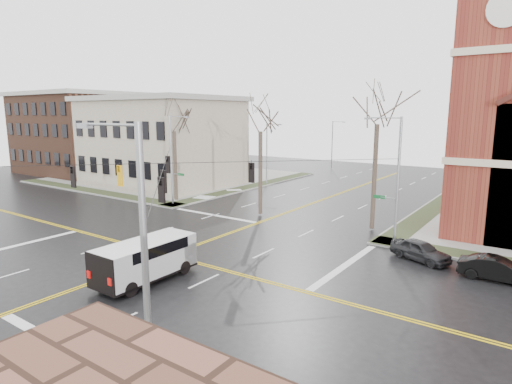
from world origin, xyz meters
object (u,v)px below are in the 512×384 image
Objects in this scene: signal_pole_nw at (172,158)px; streetlight_north_a at (268,151)px; tree_nw_far at (174,127)px; signal_pole_se at (141,272)px; parked_car_a at (420,250)px; signal_pole_ne at (396,176)px; streetlight_north_b at (333,143)px; tree_ne at (377,117)px; parked_car_b at (497,269)px; cargo_van at (149,256)px; tree_nw_near at (260,126)px.

signal_pole_nw reaches higher than streetlight_north_a.
signal_pole_nw is 0.81× the size of tree_nw_far.
signal_pole_se is 2.28× the size of parked_car_a.
signal_pole_ne and signal_pole_se have the same top height.
parked_car_a is at bearing -9.49° from tree_nw_far.
streetlight_north_a is 15.41m from tree_nw_far.
streetlight_north_b is 0.64× the size of tree_ne.
signal_pole_ne is 2.21× the size of parked_car_b.
signal_pole_ne is at bearing -3.90° from tree_nw_far.
signal_pole_se is 1.12× the size of streetlight_north_a.
signal_pole_nw is 2.21× the size of parked_car_b.
streetlight_north_b is 35.10m from tree_nw_far.
cargo_van is 19.80m from parked_car_b.
signal_pole_ne is at bearing 90.00° from signal_pole_se.
streetlight_north_b is 49.89m from parked_car_b.
tree_nw_far is at bearing 78.48° from parked_car_b.
signal_pole_ne is 1.49× the size of cargo_van.
cargo_van is 0.55× the size of tree_nw_far.
streetlight_north_a is at bearing 73.26° from parked_car_a.
signal_pole_ne is 0.79× the size of tree_nw_near.
streetlight_north_b is 46.60m from parked_car_a.
tree_nw_near reaches higher than cargo_van.
parked_car_b is at bearing 34.72° from cargo_van.
signal_pole_nw reaches higher than parked_car_a.
cargo_van is at bearing -67.78° from streetlight_north_a.
tree_nw_far is (-31.13, 5.43, 7.34)m from parked_car_b.
signal_pole_se is 25.92m from tree_ne.
streetlight_north_b reaches higher than parked_car_b.
streetlight_north_b is 36.42m from tree_nw_near.
parked_car_a is 0.97× the size of parked_car_b.
signal_pole_ne is at bearing 58.95° from cargo_van.
signal_pole_se is at bearing -166.43° from parked_car_a.
cargo_van is (13.55, -15.04, -3.59)m from signal_pole_nw.
tree_nw_near is (-15.51, 4.29, 7.59)m from parked_car_a.
signal_pole_se reaches higher than streetlight_north_a.
cargo_van is at bearing 138.78° from signal_pole_se.
tree_ne is (-2.42, 25.48, 4.14)m from signal_pole_se.
streetlight_north_b is at bearing 88.95° from signal_pole_nw.
signal_pole_nw is 20.79m from tree_ne.
tree_nw_far is 0.97× the size of tree_nw_near.
streetlight_north_a reaches higher than parked_car_a.
tree_ne is (19.55, -14.02, 4.62)m from streetlight_north_a.
parked_car_b is at bearing -27.83° from signal_pole_ne.
streetlight_north_a is 0.70× the size of tree_nw_near.
signal_pole_se is 1.12× the size of streetlight_north_b.
signal_pole_ne and signal_pole_nw have the same top height.
signal_pole_nw is at bearing -92.32° from streetlight_north_a.
tree_nw_near reaches higher than streetlight_north_b.
signal_pole_se is at bearing 157.84° from parked_car_b.
streetlight_north_b is at bearing 86.77° from tree_nw_far.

